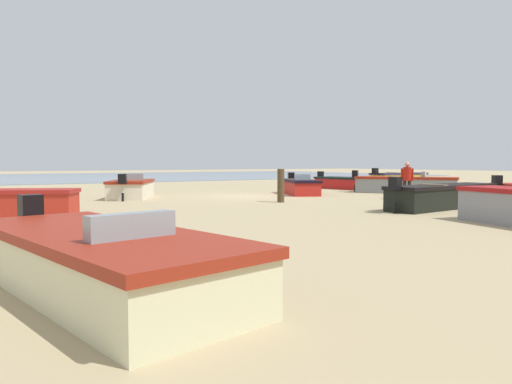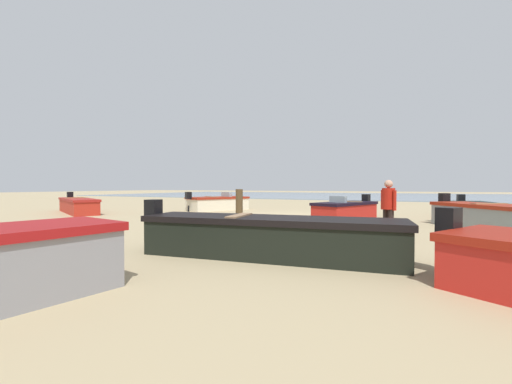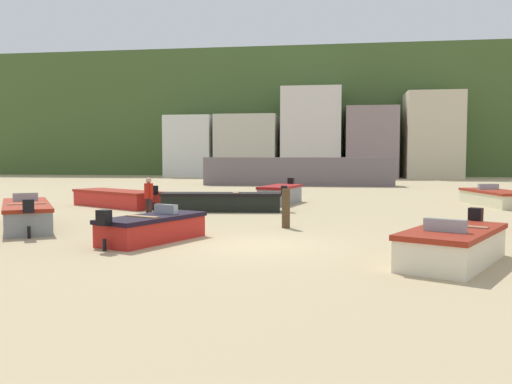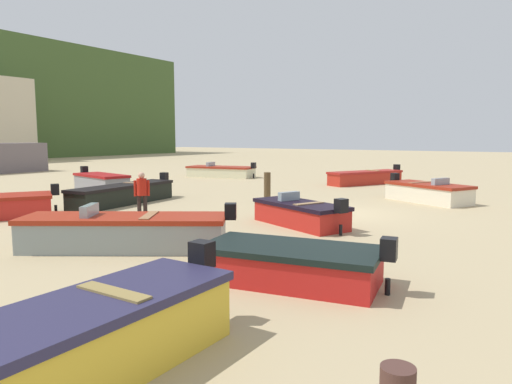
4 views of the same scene
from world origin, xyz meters
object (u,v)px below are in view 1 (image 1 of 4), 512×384
at_px(boat_cream_2, 100,260).
at_px(boat_red_7, 344,183).
at_px(boat_red_0, 299,187).
at_px(beach_walker_foreground, 407,177).
at_px(boat_yellow_9, 399,180).
at_px(mooring_post_mid_beach, 281,186).
at_px(mooring_post_near_water, 355,179).
at_px(boat_cream_4, 131,189).
at_px(boat_grey_3, 406,185).
at_px(boat_black_1, 443,196).

bearing_deg(boat_cream_2, boat_red_7, -150.42).
bearing_deg(boat_red_0, beach_walker_foreground, 133.49).
xyz_separation_m(boat_yellow_9, mooring_post_mid_beach, (13.49, 5.85, 0.19)).
xyz_separation_m(boat_red_0, mooring_post_near_water, (-9.42, -5.87, 0.07)).
bearing_deg(boat_cream_4, boat_red_0, 12.86).
relative_size(boat_grey_3, mooring_post_mid_beach, 3.79).
xyz_separation_m(boat_cream_4, mooring_post_near_water, (-17.31, -3.80, 0.05)).
xyz_separation_m(boat_grey_3, mooring_post_near_water, (-4.19, -8.06, 0.03)).
bearing_deg(beach_walker_foreground, boat_red_7, 110.46).
height_order(boat_cream_4, beach_walker_foreground, beach_walker_foreground).
height_order(boat_cream_2, boat_cream_4, boat_cream_4).
xyz_separation_m(boat_black_1, boat_red_7, (-5.59, -11.13, -0.05)).
bearing_deg(boat_cream_2, beach_walker_foreground, -162.78).
height_order(boat_grey_3, beach_walker_foreground, beach_walker_foreground).
bearing_deg(mooring_post_near_water, boat_grey_3, 62.54).
bearing_deg(boat_yellow_9, boat_grey_3, -45.90).
bearing_deg(boat_yellow_9, boat_cream_2, -56.16).
bearing_deg(boat_red_7, boat_yellow_9, 167.29).
distance_m(boat_red_0, boat_red_7, 5.95).
bearing_deg(boat_grey_3, boat_cream_2, -1.75).
xyz_separation_m(boat_red_0, beach_walker_foreground, (-1.91, 5.11, 0.56)).
height_order(mooring_post_mid_beach, beach_walker_foreground, beach_walker_foreground).
bearing_deg(boat_cream_4, mooring_post_near_water, 39.94).
relative_size(boat_red_0, boat_grey_3, 0.74).
distance_m(boat_cream_2, boat_cream_4, 16.06).
relative_size(boat_red_0, boat_black_1, 0.67).
bearing_deg(boat_yellow_9, boat_red_7, -92.78).
xyz_separation_m(boat_red_0, boat_cream_4, (7.89, -2.07, 0.03)).
xyz_separation_m(boat_cream_2, beach_walker_foreground, (-14.96, -8.03, 0.57)).
distance_m(boat_black_1, mooring_post_near_water, 17.33).
bearing_deg(mooring_post_mid_beach, boat_cream_4, -51.77).
relative_size(boat_red_0, boat_red_7, 0.98).
bearing_deg(boat_yellow_9, boat_black_1, -43.24).
xyz_separation_m(boat_red_0, boat_red_7, (-5.34, -2.62, -0.02)).
bearing_deg(boat_black_1, beach_walker_foreground, 141.43).
height_order(boat_cream_4, boat_red_7, boat_cream_4).
bearing_deg(boat_red_0, mooring_post_near_water, -125.10).
relative_size(boat_grey_3, boat_yellow_9, 1.15).
bearing_deg(boat_cream_2, mooring_post_mid_beach, -145.42).
bearing_deg(boat_red_0, boat_grey_3, -179.73).
xyz_separation_m(boat_grey_3, boat_yellow_9, (-4.71, -4.60, 0.04)).
bearing_deg(beach_walker_foreground, boat_black_1, -77.97).
height_order(boat_yellow_9, mooring_post_mid_beach, mooring_post_mid_beach).
relative_size(boat_cream_2, mooring_post_mid_beach, 3.79).
bearing_deg(mooring_post_near_water, boat_cream_2, 40.22).
distance_m(boat_grey_3, mooring_post_mid_beach, 8.87).
distance_m(boat_black_1, boat_cream_4, 13.05).
relative_size(boat_cream_4, mooring_post_mid_beach, 2.98).
bearing_deg(boat_grey_3, boat_red_0, -55.37).
bearing_deg(boat_cream_2, boat_black_1, -171.14).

